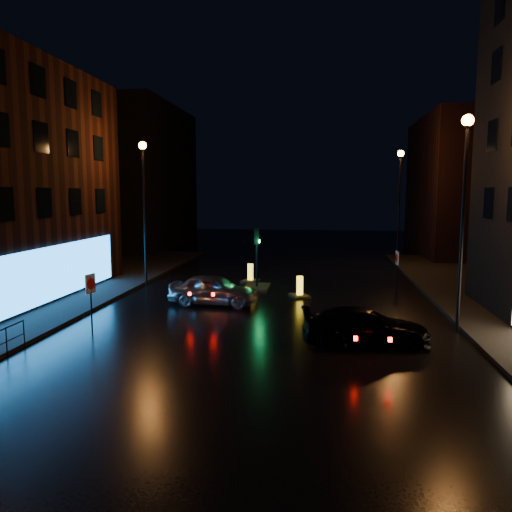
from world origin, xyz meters
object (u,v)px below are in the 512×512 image
Objects in this scene: traffic_signal at (257,280)px; bollard_near at (300,292)px; bollard_far at (250,278)px; road_sign_left at (91,289)px; silver_hatchback at (214,290)px; dark_sedan at (366,327)px; road_sign_right at (397,261)px.

bollard_near is (2.55, -2.06, -0.26)m from traffic_signal.
bollard_far is 12.87m from road_sign_left.
silver_hatchback is 0.96× the size of dark_sedan.
dark_sedan reaches higher than bollard_far.
traffic_signal is 2.32× the size of bollard_near.
bollard_near is at bearing 56.80° from road_sign_left.
bollard_far is (-5.94, 12.27, -0.42)m from dark_sedan.
road_sign_right is (13.07, 9.64, -0.01)m from road_sign_left.
road_sign_left reaches higher than road_sign_right.
road_sign_left reaches higher than dark_sedan.
road_sign_left is 16.24m from road_sign_right.
traffic_signal reaches higher than dark_sedan.
dark_sedan is 1.98× the size of road_sign_left.
dark_sedan is 1.99× the size of road_sign_right.
bollard_near is (4.09, 2.42, -0.50)m from silver_hatchback.
road_sign_left is (-3.76, -5.35, 0.98)m from silver_hatchback.
road_sign_right is (2.51, 9.99, 1.06)m from dark_sedan.
road_sign_left reaches higher than silver_hatchback.
traffic_signal is 11.23m from road_sign_left.
bollard_far is (-0.67, 2.10, -0.26)m from traffic_signal.
traffic_signal is at bearing 73.76° from road_sign_left.
bollard_near is (-2.71, 8.12, -0.42)m from dark_sedan.
road_sign_right is at bearing -19.94° from dark_sedan.
road_sign_left is at bearing 82.27° from dark_sedan.
road_sign_right is (5.23, 1.87, 1.48)m from bollard_near.
dark_sedan is at bearing 71.64° from road_sign_right.
traffic_signal is 2.40× the size of bollard_far.
silver_hatchback is 10.30m from road_sign_right.
bollard_near is 11.14m from road_sign_left.
road_sign_right reaches higher than dark_sedan.
traffic_signal is at bearing -58.00° from bollard_far.
silver_hatchback is at bearing 44.20° from dark_sedan.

